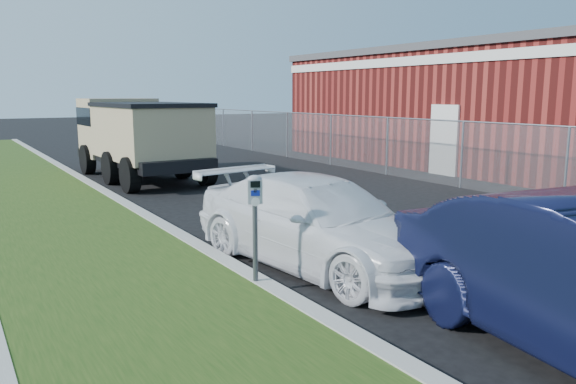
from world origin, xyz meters
TOP-DOWN VIEW (x-y plane):
  - ground at (0.00, 0.00)m, footprint 120.00×120.00m
  - chainlink_fence at (6.00, 7.00)m, footprint 0.06×30.06m
  - brick_building at (12.00, 8.00)m, footprint 9.20×14.20m
  - parking_meter at (-2.68, -0.28)m, footprint 0.22×0.19m
  - white_wagon at (-1.34, 0.28)m, footprint 2.48×4.73m
  - dump_truck at (-0.90, 10.42)m, footprint 2.62×6.17m

SIDE VIEW (x-z plane):
  - ground at x=0.00m, z-range 0.00..0.00m
  - white_wagon at x=-1.34m, z-range 0.00..1.31m
  - parking_meter at x=-2.68m, z-range 0.44..1.83m
  - chainlink_fence at x=6.00m, z-range -13.74..16.26m
  - dump_truck at x=-0.90m, z-range 0.15..2.53m
  - brick_building at x=12.00m, z-range 0.04..4.21m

